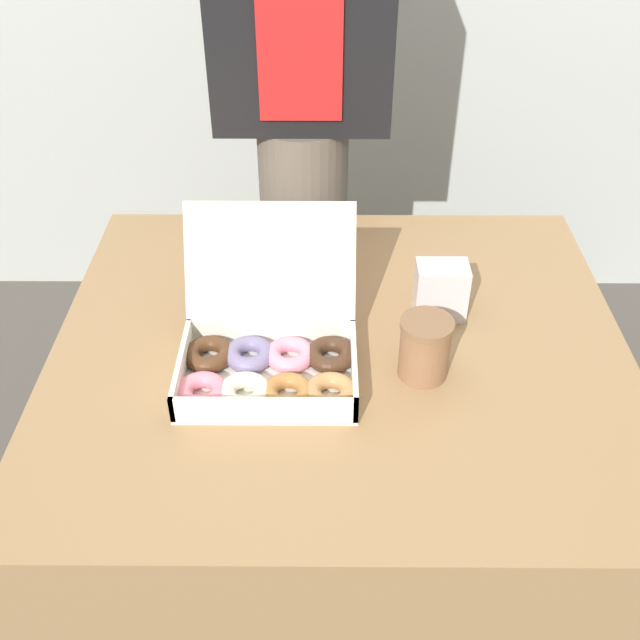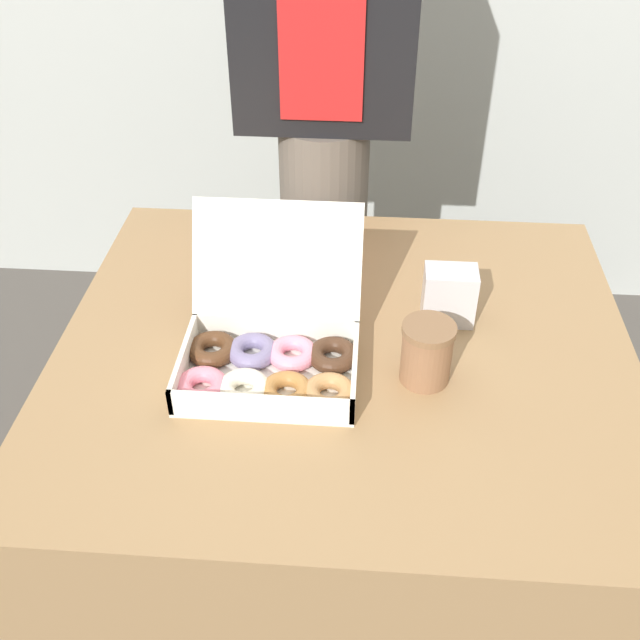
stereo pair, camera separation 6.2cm
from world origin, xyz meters
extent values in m
plane|color=#4C4742|center=(0.00, 0.00, 0.00)|extent=(14.00, 14.00, 0.00)
cube|color=#99754C|center=(0.00, 0.00, 0.37)|extent=(1.01, 0.90, 0.75)
cube|color=white|center=(-0.12, -0.10, 0.75)|extent=(0.29, 0.20, 0.01)
cube|color=white|center=(-0.26, -0.10, 0.78)|extent=(0.01, 0.20, 0.05)
cube|color=white|center=(0.02, -0.10, 0.78)|extent=(0.01, 0.20, 0.05)
cube|color=white|center=(-0.12, -0.20, 0.78)|extent=(0.29, 0.01, 0.05)
cube|color=white|center=(-0.12, 0.00, 0.78)|extent=(0.29, 0.01, 0.05)
cube|color=white|center=(-0.12, 0.05, 0.89)|extent=(0.29, 0.10, 0.18)
torus|color=pink|center=(-0.22, -0.15, 0.77)|extent=(0.11, 0.11, 0.03)
torus|color=#4C2D19|center=(-0.22, -0.05, 0.77)|extent=(0.12, 0.12, 0.03)
torus|color=silver|center=(-0.15, -0.15, 0.77)|extent=(0.11, 0.11, 0.03)
torus|color=slate|center=(-0.15, -0.05, 0.77)|extent=(0.12, 0.12, 0.03)
torus|color=#A87038|center=(-0.09, -0.15, 0.77)|extent=(0.12, 0.12, 0.03)
torus|color=pink|center=(-0.09, -0.05, 0.77)|extent=(0.09, 0.09, 0.03)
torus|color=#B27F4C|center=(-0.02, -0.15, 0.77)|extent=(0.11, 0.11, 0.03)
torus|color=#422819|center=(-0.02, -0.05, 0.77)|extent=(0.09, 0.09, 0.03)
cylinder|color=#8C6042|center=(0.14, -0.08, 0.79)|extent=(0.08, 0.08, 0.10)
cylinder|color=brown|center=(0.14, -0.08, 0.85)|extent=(0.09, 0.09, 0.01)
cube|color=silver|center=(0.18, 0.09, 0.80)|extent=(0.09, 0.06, 0.11)
cylinder|color=#665B51|center=(-0.08, 0.61, 0.45)|extent=(0.21, 0.21, 0.89)
cube|color=red|center=(-0.08, 0.52, 1.12)|extent=(0.18, 0.01, 0.36)
camera|label=1|loc=(-0.03, -1.01, 1.58)|focal=42.00mm
camera|label=2|loc=(0.03, -1.01, 1.58)|focal=42.00mm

